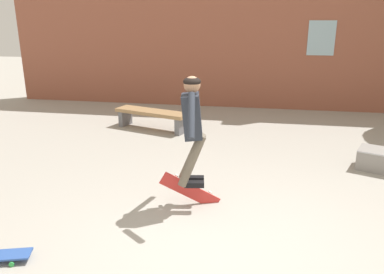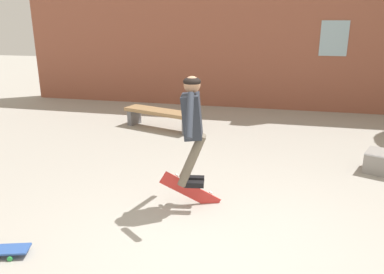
{
  "view_description": "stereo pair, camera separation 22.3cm",
  "coord_description": "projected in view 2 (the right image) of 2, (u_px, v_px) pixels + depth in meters",
  "views": [
    {
      "loc": [
        0.4,
        -3.71,
        2.42
      ],
      "look_at": [
        -0.42,
        0.78,
        0.99
      ],
      "focal_mm": 35.0,
      "sensor_mm": 36.0,
      "label": 1
    },
    {
      "loc": [
        0.62,
        -3.66,
        2.42
      ],
      "look_at": [
        -0.42,
        0.78,
        0.99
      ],
      "focal_mm": 35.0,
      "sensor_mm": 36.0,
      "label": 2
    }
  ],
  "objects": [
    {
      "name": "ground_plane",
      "position": [
        212.0,
        242.0,
        4.26
      ],
      "size": [
        40.0,
        40.0,
        0.0
      ],
      "primitive_type": "plane",
      "color": "#A39E93"
    },
    {
      "name": "building_backdrop",
      "position": [
        261.0,
        20.0,
        10.22
      ],
      "size": [
        14.61,
        0.52,
        5.91
      ],
      "color": "#93513D",
      "rests_on": "ground_plane"
    },
    {
      "name": "skateboard_flipping",
      "position": [
        191.0,
        191.0,
        5.1
      ],
      "size": [
        0.81,
        0.31,
        0.61
      ],
      "rotation": [
        0.0,
        0.0,
        0.32
      ],
      "color": "red"
    },
    {
      "name": "park_bench",
      "position": [
        160.0,
        115.0,
        8.64
      ],
      "size": [
        1.83,
        0.97,
        0.44
      ],
      "rotation": [
        0.0,
        0.0,
        -0.31
      ],
      "color": "#99754C",
      "rests_on": "ground_plane"
    },
    {
      "name": "skater",
      "position": [
        192.0,
        122.0,
        4.73
      ],
      "size": [
        0.41,
        1.19,
        1.43
      ],
      "rotation": [
        0.0,
        0.0,
        0.16
      ],
      "color": "#282D38"
    }
  ]
}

